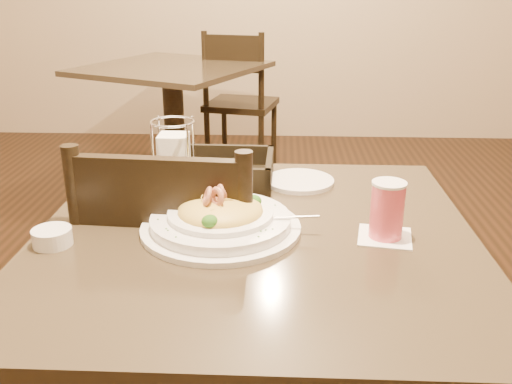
{
  "coord_description": "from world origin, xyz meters",
  "views": [
    {
      "loc": [
        0.05,
        -1.07,
        1.26
      ],
      "look_at": [
        0.0,
        0.02,
        0.84
      ],
      "focal_mm": 40.0,
      "sensor_mm": 36.0,
      "label": 1
    }
  ],
  "objects_px": {
    "butter_ramekin": "(52,237)",
    "side_plate": "(300,181)",
    "drink_glass": "(387,210)",
    "bread_basket": "(222,173)",
    "dining_chair_near": "(181,300)",
    "pasta_bowl": "(220,218)",
    "main_table": "(256,330)",
    "background_table": "(173,107)",
    "napkin_caddy": "(174,159)",
    "dining_chair_far": "(239,99)"
  },
  "relations": [
    {
      "from": "bread_basket",
      "to": "side_plate",
      "type": "distance_m",
      "value": 0.2
    },
    {
      "from": "main_table",
      "to": "background_table",
      "type": "bearing_deg",
      "value": 104.83
    },
    {
      "from": "background_table",
      "to": "napkin_caddy",
      "type": "bearing_deg",
      "value": -79.15
    },
    {
      "from": "dining_chair_far",
      "to": "napkin_caddy",
      "type": "distance_m",
      "value": 2.35
    },
    {
      "from": "pasta_bowl",
      "to": "side_plate",
      "type": "height_order",
      "value": "pasta_bowl"
    },
    {
      "from": "dining_chair_near",
      "to": "napkin_caddy",
      "type": "distance_m",
      "value": 0.35
    },
    {
      "from": "background_table",
      "to": "main_table",
      "type": "bearing_deg",
      "value": -75.17
    },
    {
      "from": "main_table",
      "to": "pasta_bowl",
      "type": "distance_m",
      "value": 0.28
    },
    {
      "from": "drink_glass",
      "to": "side_plate",
      "type": "distance_m",
      "value": 0.35
    },
    {
      "from": "background_table",
      "to": "drink_glass",
      "type": "distance_m",
      "value": 2.41
    },
    {
      "from": "main_table",
      "to": "pasta_bowl",
      "type": "height_order",
      "value": "pasta_bowl"
    },
    {
      "from": "butter_ramekin",
      "to": "side_plate",
      "type": "bearing_deg",
      "value": 37.2
    },
    {
      "from": "drink_glass",
      "to": "bread_basket",
      "type": "height_order",
      "value": "drink_glass"
    },
    {
      "from": "dining_chair_far",
      "to": "pasta_bowl",
      "type": "relative_size",
      "value": 2.53
    },
    {
      "from": "side_plate",
      "to": "butter_ramekin",
      "type": "relative_size",
      "value": 2.25
    },
    {
      "from": "pasta_bowl",
      "to": "butter_ramekin",
      "type": "height_order",
      "value": "pasta_bowl"
    },
    {
      "from": "pasta_bowl",
      "to": "drink_glass",
      "type": "height_order",
      "value": "drink_glass"
    },
    {
      "from": "dining_chair_near",
      "to": "drink_glass",
      "type": "distance_m",
      "value": 0.58
    },
    {
      "from": "drink_glass",
      "to": "side_plate",
      "type": "xyz_separation_m",
      "value": [
        -0.16,
        0.31,
        -0.05
      ]
    },
    {
      "from": "dining_chair_near",
      "to": "side_plate",
      "type": "bearing_deg",
      "value": -149.3
    },
    {
      "from": "drink_glass",
      "to": "background_table",
      "type": "bearing_deg",
      "value": 110.81
    },
    {
      "from": "main_table",
      "to": "dining_chair_far",
      "type": "relative_size",
      "value": 0.97
    },
    {
      "from": "main_table",
      "to": "butter_ramekin",
      "type": "relative_size",
      "value": 11.71
    },
    {
      "from": "dining_chair_far",
      "to": "dining_chair_near",
      "type": "bearing_deg",
      "value": 102.86
    },
    {
      "from": "dining_chair_far",
      "to": "side_plate",
      "type": "xyz_separation_m",
      "value": [
        0.32,
        -2.28,
        0.27
      ]
    },
    {
      "from": "side_plate",
      "to": "dining_chair_near",
      "type": "bearing_deg",
      "value": -153.49
    },
    {
      "from": "butter_ramekin",
      "to": "napkin_caddy",
      "type": "bearing_deg",
      "value": 60.64
    },
    {
      "from": "bread_basket",
      "to": "napkin_caddy",
      "type": "xyz_separation_m",
      "value": [
        -0.11,
        -0.05,
        0.05
      ]
    },
    {
      "from": "dining_chair_near",
      "to": "side_plate",
      "type": "relative_size",
      "value": 5.37
    },
    {
      "from": "pasta_bowl",
      "to": "bread_basket",
      "type": "bearing_deg",
      "value": 94.97
    },
    {
      "from": "dining_chair_near",
      "to": "side_plate",
      "type": "xyz_separation_m",
      "value": [
        0.29,
        0.15,
        0.27
      ]
    },
    {
      "from": "dining_chair_near",
      "to": "napkin_caddy",
      "type": "xyz_separation_m",
      "value": [
        -0.02,
        0.1,
        0.34
      ]
    },
    {
      "from": "dining_chair_near",
      "to": "napkin_caddy",
      "type": "relative_size",
      "value": 5.39
    },
    {
      "from": "dining_chair_far",
      "to": "pasta_bowl",
      "type": "bearing_deg",
      "value": 105.51
    },
    {
      "from": "napkin_caddy",
      "to": "butter_ramekin",
      "type": "bearing_deg",
      "value": -119.36
    },
    {
      "from": "drink_glass",
      "to": "napkin_caddy",
      "type": "relative_size",
      "value": 0.7
    },
    {
      "from": "dining_chair_near",
      "to": "napkin_caddy",
      "type": "bearing_deg",
      "value": -76.37
    },
    {
      "from": "dining_chair_far",
      "to": "bread_basket",
      "type": "relative_size",
      "value": 3.64
    },
    {
      "from": "main_table",
      "to": "napkin_caddy",
      "type": "distance_m",
      "value": 0.45
    },
    {
      "from": "main_table",
      "to": "dining_chair_near",
      "type": "xyz_separation_m",
      "value": [
        -0.19,
        0.15,
        -0.02
      ]
    },
    {
      "from": "dining_chair_far",
      "to": "napkin_caddy",
      "type": "relative_size",
      "value": 5.39
    },
    {
      "from": "pasta_bowl",
      "to": "drink_glass",
      "type": "xyz_separation_m",
      "value": [
        0.33,
        -0.02,
        0.03
      ]
    },
    {
      "from": "dining_chair_near",
      "to": "drink_glass",
      "type": "relative_size",
      "value": 7.7
    },
    {
      "from": "drink_glass",
      "to": "butter_ramekin",
      "type": "distance_m",
      "value": 0.66
    },
    {
      "from": "dining_chair_near",
      "to": "main_table",
      "type": "bearing_deg",
      "value": 146.52
    },
    {
      "from": "drink_glass",
      "to": "butter_ramekin",
      "type": "bearing_deg",
      "value": -174.43
    },
    {
      "from": "napkin_caddy",
      "to": "butter_ramekin",
      "type": "relative_size",
      "value": 2.25
    },
    {
      "from": "main_table",
      "to": "background_table",
      "type": "xyz_separation_m",
      "value": [
        -0.59,
        2.22,
        0.0
      ]
    },
    {
      "from": "side_plate",
      "to": "napkin_caddy",
      "type": "bearing_deg",
      "value": -171.4
    },
    {
      "from": "dining_chair_far",
      "to": "napkin_caddy",
      "type": "height_order",
      "value": "napkin_caddy"
    }
  ]
}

